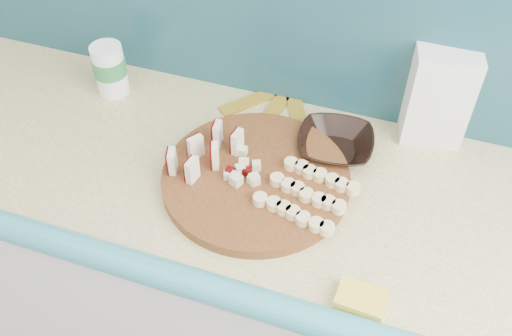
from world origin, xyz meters
The scene contains 10 objects.
kitchen_counter centered at (0.10, 1.50, 0.46)m, with size 2.20×0.63×0.91m.
cutting_board centered at (0.28, 1.48, 0.92)m, with size 0.41×0.41×0.03m, color #42220E.
apple_wedges centered at (0.16, 1.49, 0.96)m, with size 0.14×0.16×0.06m.
apple_chunks centered at (0.25, 1.49, 0.95)m, with size 0.06×0.06×0.02m.
banana_slices centered at (0.40, 1.45, 0.94)m, with size 0.20×0.18×0.02m.
brown_bowl centered at (0.42, 1.63, 0.93)m, with size 0.17×0.17×0.04m, color black.
flour_bag centered at (0.61, 1.76, 1.03)m, with size 0.14×0.10×0.23m, color white.
canister centered at (-0.17, 1.66, 0.98)m, with size 0.08×0.08×0.13m.
sponge centered at (0.55, 1.26, 0.92)m, with size 0.09×0.06×0.03m, color yellow.
banana_peel centered at (0.24, 1.74, 0.91)m, with size 0.25×0.21×0.01m.
Camera 1 is at (0.55, 0.69, 1.82)m, focal length 40.00 mm.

